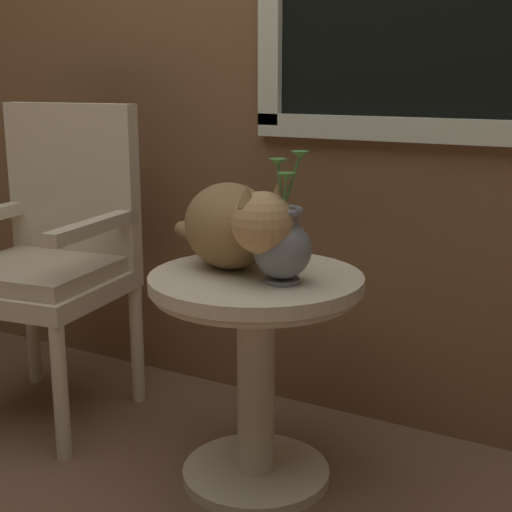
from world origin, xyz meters
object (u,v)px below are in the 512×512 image
at_px(wicker_side_table, 256,338).
at_px(wicker_chair, 52,249).
at_px(pewter_vase_with_ivy, 283,244).
at_px(cat, 234,225).

xyz_separation_m(wicker_side_table, wicker_chair, (-0.79, 0.08, 0.13)).
relative_size(wicker_side_table, pewter_vase_with_ivy, 1.78).
relative_size(wicker_side_table, wicker_chair, 0.58).
distance_m(wicker_chair, pewter_vase_with_ivy, 0.90).
relative_size(wicker_chair, cat, 1.91).
height_order(wicker_chair, cat, wicker_chair).
bearing_deg(wicker_chair, pewter_vase_with_ivy, -7.05).
height_order(wicker_side_table, pewter_vase_with_ivy, pewter_vase_with_ivy).
relative_size(wicker_chair, pewter_vase_with_ivy, 3.05).
height_order(wicker_side_table, wicker_chair, wicker_chair).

